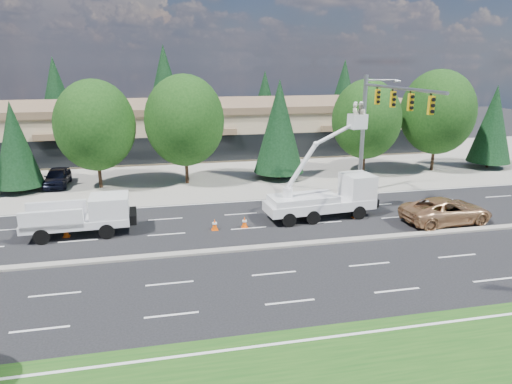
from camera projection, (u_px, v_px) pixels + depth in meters
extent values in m
plane|color=black|center=(260.00, 248.00, 25.16)|extent=(140.00, 140.00, 0.00)
cube|color=gray|center=(215.00, 168.00, 43.97)|extent=(140.00, 22.00, 0.01)
cube|color=gray|center=(260.00, 247.00, 25.14)|extent=(120.00, 0.55, 0.12)
cube|color=tan|center=(204.00, 128.00, 52.68)|extent=(50.00, 15.00, 5.00)
cube|color=brown|center=(203.00, 105.00, 51.96)|extent=(50.40, 15.40, 0.70)
cube|color=black|center=(212.00, 149.00, 45.86)|extent=(48.00, 0.12, 2.60)
cylinder|color=#332114|center=(21.00, 187.00, 35.96)|extent=(0.26, 0.26, 0.80)
cone|color=black|center=(15.00, 144.00, 35.02)|extent=(3.60, 3.60, 6.58)
cylinder|color=#332114|center=(100.00, 171.00, 36.88)|extent=(0.28, 0.28, 2.82)
ellipsoid|color=black|center=(95.00, 125.00, 35.87)|extent=(6.26, 6.26, 7.20)
cylinder|color=#332114|center=(187.00, 166.00, 38.27)|extent=(0.28, 0.28, 2.93)
ellipsoid|color=black|center=(185.00, 121.00, 37.21)|extent=(6.50, 6.50, 7.48)
cylinder|color=#332114|center=(279.00, 174.00, 40.15)|extent=(0.26, 0.26, 0.80)
cone|color=black|center=(279.00, 126.00, 39.00)|extent=(4.33, 4.33, 7.92)
cylinder|color=#332114|center=(364.00, 159.00, 41.48)|extent=(0.28, 0.28, 2.76)
ellipsoid|color=black|center=(366.00, 119.00, 40.49)|extent=(6.13, 6.13, 7.05)
cylinder|color=#332114|center=(433.00, 155.00, 42.84)|extent=(0.28, 0.28, 3.02)
ellipsoid|color=black|center=(438.00, 112.00, 41.76)|extent=(6.72, 6.72, 7.72)
cylinder|color=#332114|center=(487.00, 163.00, 44.35)|extent=(0.26, 0.26, 0.80)
cone|color=black|center=(493.00, 124.00, 43.30)|extent=(3.98, 3.98, 7.28)
cylinder|color=#332114|center=(61.00, 136.00, 60.96)|extent=(0.26, 0.26, 0.80)
cone|color=black|center=(56.00, 95.00, 59.50)|extent=(5.39, 5.39, 9.85)
cylinder|color=#332114|center=(167.00, 132.00, 63.75)|extent=(0.26, 0.26, 0.80)
cone|color=black|center=(165.00, 87.00, 62.06)|extent=(6.18, 6.18, 11.28)
cylinder|color=#332114|center=(265.00, 129.00, 66.54)|extent=(0.26, 0.26, 0.80)
cone|color=black|center=(265.00, 100.00, 65.37)|extent=(4.42, 4.42, 8.08)
cylinder|color=#332114|center=(342.00, 127.00, 68.94)|extent=(0.26, 0.26, 0.80)
cone|color=black|center=(344.00, 93.00, 67.53)|extent=(5.21, 5.21, 9.51)
cylinder|color=gray|center=(362.00, 136.00, 34.57)|extent=(0.32, 0.32, 9.00)
cylinder|color=gray|center=(400.00, 88.00, 28.82)|extent=(0.20, 10.00, 0.20)
cylinder|color=gray|center=(382.00, 80.00, 33.70)|extent=(2.60, 0.12, 0.12)
cube|color=gold|center=(377.00, 97.00, 31.85)|extent=(0.32, 0.22, 1.05)
cube|color=gold|center=(393.00, 99.00, 29.78)|extent=(0.32, 0.22, 1.05)
cube|color=gold|center=(411.00, 102.00, 27.71)|extent=(0.32, 0.22, 1.05)
cube|color=gold|center=(431.00, 105.00, 25.64)|extent=(0.32, 0.22, 1.05)
cube|color=white|center=(77.00, 221.00, 26.86)|extent=(6.08, 2.41, 0.45)
cube|color=white|center=(110.00, 208.00, 27.11)|extent=(2.28, 2.23, 1.50)
cube|color=black|center=(121.00, 204.00, 27.20)|extent=(0.15, 1.90, 1.00)
cube|color=white|center=(57.00, 210.00, 27.33)|extent=(3.41, 0.42, 1.10)
cube|color=white|center=(51.00, 220.00, 25.55)|extent=(3.41, 0.42, 1.10)
cube|color=white|center=(320.00, 205.00, 29.85)|extent=(7.39, 2.82, 0.63)
cube|color=white|center=(357.00, 187.00, 30.36)|extent=(1.99, 2.28, 1.81)
cube|color=black|center=(366.00, 185.00, 30.51)|extent=(0.24, 1.81, 1.08)
cube|color=white|center=(303.00, 199.00, 29.37)|extent=(4.51, 2.47, 0.45)
cylinder|color=white|center=(288.00, 193.00, 28.93)|extent=(0.63, 0.63, 0.72)
cube|color=white|center=(357.00, 121.00, 29.06)|extent=(1.06, 0.90, 0.98)
imported|color=beige|center=(355.00, 116.00, 28.90)|extent=(0.42, 0.60, 1.56)
imported|color=beige|center=(361.00, 115.00, 29.02)|extent=(0.66, 0.81, 1.56)
ellipsoid|color=white|center=(356.00, 103.00, 28.68)|extent=(0.23, 0.23, 0.16)
ellipsoid|color=white|center=(361.00, 103.00, 28.80)|extent=(0.23, 0.23, 0.16)
cube|color=#E94E07|center=(67.00, 237.00, 26.80)|extent=(0.40, 0.40, 0.03)
cone|color=#E94E07|center=(66.00, 231.00, 26.71)|extent=(0.36, 0.36, 0.70)
cylinder|color=white|center=(66.00, 230.00, 26.69)|extent=(0.29, 0.29, 0.10)
cube|color=#E94E07|center=(215.00, 230.00, 27.92)|extent=(0.40, 0.40, 0.03)
cone|color=#E94E07|center=(215.00, 224.00, 27.83)|extent=(0.36, 0.36, 0.70)
cylinder|color=white|center=(215.00, 223.00, 27.81)|extent=(0.29, 0.29, 0.10)
cube|color=#E94E07|center=(245.00, 227.00, 28.33)|extent=(0.40, 0.40, 0.03)
cone|color=#E94E07|center=(245.00, 222.00, 28.24)|extent=(0.36, 0.36, 0.70)
cylinder|color=white|center=(245.00, 221.00, 28.22)|extent=(0.29, 0.29, 0.10)
cube|color=#E94E07|center=(355.00, 218.00, 30.05)|extent=(0.40, 0.40, 0.03)
cone|color=#E94E07|center=(355.00, 213.00, 29.95)|extent=(0.36, 0.36, 0.70)
cylinder|color=white|center=(355.00, 212.00, 29.94)|extent=(0.29, 0.29, 0.10)
imported|color=tan|center=(446.00, 211.00, 28.95)|extent=(5.99, 3.10, 1.61)
imported|color=black|center=(57.00, 177.00, 37.62)|extent=(1.79, 4.42, 1.50)
imported|color=black|center=(278.00, 166.00, 41.71)|extent=(1.59, 4.29, 1.40)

